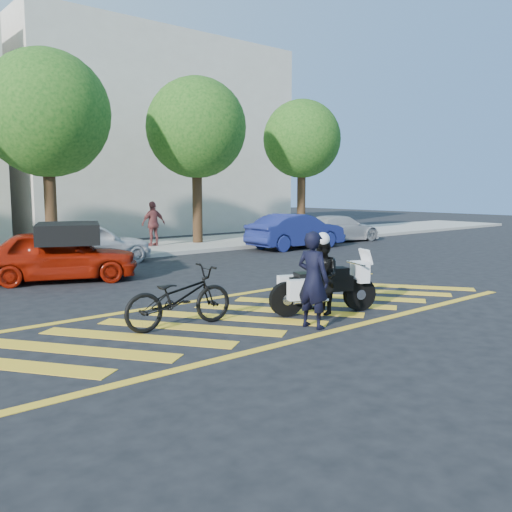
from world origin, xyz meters
TOP-DOWN VIEW (x-y plane):
  - ground at (0.00, 0.00)m, footprint 90.00×90.00m
  - sidewalk at (0.00, 12.00)m, footprint 60.00×5.00m
  - crosswalk at (-0.04, 0.00)m, footprint 12.33×4.00m
  - building_right at (9.00, 21.00)m, footprint 16.00×8.00m
  - tree_center at (0.13, 12.06)m, footprint 4.60×4.60m
  - tree_right at (6.63, 12.06)m, footprint 4.40×4.40m
  - tree_far_right at (13.13, 12.06)m, footprint 4.00×4.00m
  - officer_bike at (0.04, -1.47)m, footprint 0.53×0.72m
  - bicycle at (-1.84, 0.14)m, footprint 2.20×0.91m
  - police_motorcycle at (1.01, -0.80)m, footprint 2.25×1.22m
  - officer_moto at (0.99, -0.81)m, footprint 0.82×0.92m
  - red_convertible at (-1.74, 6.60)m, footprint 4.60×3.19m
  - parked_mid_right at (0.26, 9.20)m, footprint 4.28×1.93m
  - parked_right at (9.09, 8.33)m, footprint 4.55×1.66m
  - parked_far_right at (12.86, 9.20)m, footprint 4.51×2.14m
  - pedestrian_right at (4.21, 11.90)m, footprint 1.12×0.52m

SIDE VIEW (x-z plane):
  - ground at x=0.00m, z-range 0.00..0.00m
  - crosswalk at x=-0.04m, z-range 0.00..0.01m
  - sidewalk at x=0.00m, z-range 0.00..0.15m
  - bicycle at x=-1.84m, z-range 0.00..1.13m
  - police_motorcycle at x=1.01m, z-range 0.05..1.09m
  - parked_far_right at x=12.86m, z-range 0.00..1.27m
  - parked_mid_right at x=0.26m, z-range 0.00..1.43m
  - red_convertible at x=-1.74m, z-range 0.00..1.45m
  - parked_right at x=9.09m, z-range 0.00..1.49m
  - officer_moto at x=0.99m, z-range 0.00..1.55m
  - officer_bike at x=0.04m, z-range 0.00..1.80m
  - pedestrian_right at x=4.21m, z-range 0.15..2.03m
  - tree_far_right at x=13.13m, z-range 1.39..8.49m
  - tree_right at x=6.63m, z-range 1.34..8.75m
  - tree_center at x=0.13m, z-range 1.31..8.88m
  - building_right at x=9.00m, z-range 0.00..11.00m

